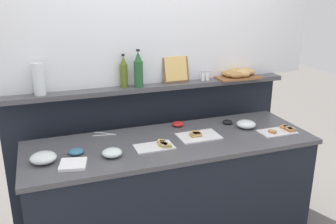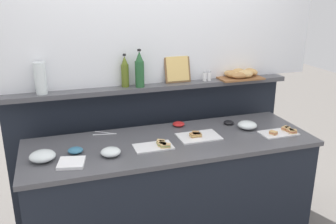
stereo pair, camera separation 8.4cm
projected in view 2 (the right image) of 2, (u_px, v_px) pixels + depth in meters
ground_plane at (152, 204)px, 3.66m from camera, size 12.00×12.00×0.00m
buffet_counter at (171, 194)px, 2.97m from camera, size 2.21×0.75×0.93m
back_ledge_unit at (152, 145)px, 3.41m from camera, size 2.49×0.22×1.25m
upper_wall_panel at (150, 2)px, 3.02m from camera, size 3.09×0.08×1.35m
sandwich_platter_side at (157, 146)px, 2.70m from camera, size 0.28×0.17×0.04m
sandwich_platter_rear at (198, 136)px, 2.89m from camera, size 0.32×0.22×0.04m
sandwich_platter_front at (281, 132)px, 2.96m from camera, size 0.29×0.17×0.04m
glass_bowl_large at (247, 125)px, 3.06m from camera, size 0.16×0.16×0.06m
glass_bowl_medium at (111, 152)px, 2.56m from camera, size 0.14×0.14×0.06m
glass_bowl_small at (43, 156)px, 2.49m from camera, size 0.17×0.17×0.07m
condiment_bowl_dark at (75, 151)px, 2.61m from camera, size 0.11×0.11×0.04m
condiment_bowl_teal at (229, 123)px, 3.16m from camera, size 0.09×0.09×0.03m
condiment_bowl_red at (179, 124)px, 3.12m from camera, size 0.10×0.10×0.04m
serving_tongs at (106, 134)px, 2.95m from camera, size 0.19×0.11×0.01m
napkin_stack at (71, 163)px, 2.44m from camera, size 0.20×0.20×0.02m
olive_oil_bottle at (125, 72)px, 3.06m from camera, size 0.06×0.06×0.28m
wine_bottle_green at (140, 70)px, 3.04m from camera, size 0.08×0.08×0.32m
salt_shaker at (205, 76)px, 3.27m from camera, size 0.03×0.03×0.09m
pepper_shaker at (209, 76)px, 3.28m from camera, size 0.03×0.03×0.09m
bread_basket at (241, 74)px, 3.37m from camera, size 0.40×0.26×0.08m
framed_picture at (177, 69)px, 3.21m from camera, size 0.23×0.07×0.24m
water_carafe at (40, 78)px, 2.84m from camera, size 0.09×0.09×0.25m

